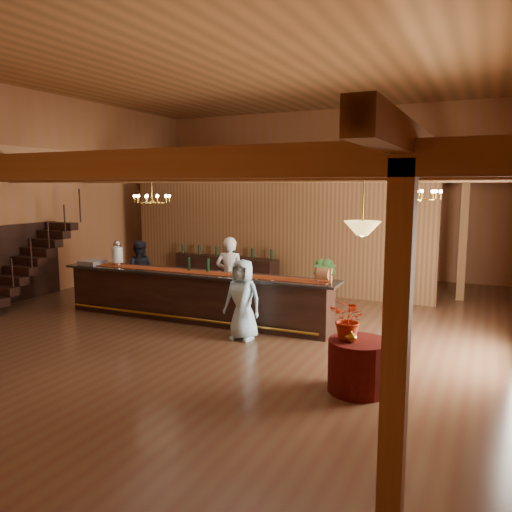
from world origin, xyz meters
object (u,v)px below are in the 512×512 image
at_px(chandelier_right, 419,194).
at_px(round_table, 358,366).
at_px(beverage_dispenser, 117,254).
at_px(chandelier_left, 152,199).
at_px(pendant_lamp, 362,228).
at_px(floor_plant, 324,282).
at_px(guest, 243,300).
at_px(bartender, 230,276).
at_px(backbar_shelf, 225,272).
at_px(raffle_drum, 323,274).
at_px(staff_second, 139,272).
at_px(tasting_bar, 194,296).

bearing_deg(chandelier_right, round_table, -97.30).
bearing_deg(beverage_dispenser, round_table, -19.55).
xyz_separation_m(chandelier_left, pendant_lamp, (5.26, -2.18, -0.30)).
bearing_deg(floor_plant, guest, -101.17).
height_order(chandelier_left, bartender, chandelier_left).
distance_m(backbar_shelf, chandelier_right, 6.79).
xyz_separation_m(chandelier_left, chandelier_right, (5.63, 0.73, 0.12)).
bearing_deg(round_table, raffle_drum, 119.05).
height_order(raffle_drum, floor_plant, raffle_drum).
relative_size(beverage_dispenser, round_table, 0.68).
bearing_deg(beverage_dispenser, backbar_shelf, 73.29).
height_order(round_table, pendant_lamp, pendant_lamp).
height_order(chandelier_left, chandelier_right, same).
height_order(chandelier_right, guest, chandelier_right).
distance_m(pendant_lamp, bartender, 5.08).
height_order(raffle_drum, round_table, raffle_drum).
height_order(chandelier_left, guest, chandelier_left).
xyz_separation_m(backbar_shelf, chandelier_right, (5.72, -2.80, 2.36)).
bearing_deg(beverage_dispenser, bartender, 16.89).
relative_size(guest, floor_plant, 1.26).
bearing_deg(floor_plant, beverage_dispenser, -150.78).
bearing_deg(pendant_lamp, bartender, 140.92).
bearing_deg(guest, backbar_shelf, 124.57).
bearing_deg(backbar_shelf, bartender, -51.80).
bearing_deg(round_table, floor_plant, 113.32).
distance_m(round_table, staff_second, 7.11).
xyz_separation_m(tasting_bar, beverage_dispenser, (-2.12, -0.00, 0.83)).
distance_m(backbar_shelf, bartender, 3.12).
relative_size(beverage_dispenser, bartender, 0.33).
height_order(tasting_bar, chandelier_left, chandelier_left).
relative_size(raffle_drum, round_table, 0.38).
height_order(raffle_drum, chandelier_right, chandelier_right).
bearing_deg(chandelier_left, chandelier_right, 7.44).
bearing_deg(tasting_bar, floor_plant, 45.85).
distance_m(pendant_lamp, staff_second, 7.28).
height_order(raffle_drum, backbar_shelf, raffle_drum).
relative_size(backbar_shelf, chandelier_right, 4.19).
relative_size(bartender, staff_second, 1.13).
bearing_deg(raffle_drum, beverage_dispenser, -179.62).
xyz_separation_m(staff_second, guest, (3.74, -1.57, -0.02)).
xyz_separation_m(raffle_drum, pendant_lamp, (1.28, -2.30, 1.13)).
bearing_deg(guest, chandelier_right, 26.76).
height_order(beverage_dispenser, chandelier_left, chandelier_left).
distance_m(raffle_drum, guest, 1.66).
bearing_deg(backbar_shelf, tasting_bar, -65.09).
distance_m(round_table, bartender, 4.88).
relative_size(raffle_drum, chandelier_right, 0.42).
distance_m(chandelier_left, floor_plant, 4.59).
relative_size(tasting_bar, staff_second, 4.07).
relative_size(tasting_bar, raffle_drum, 19.43).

